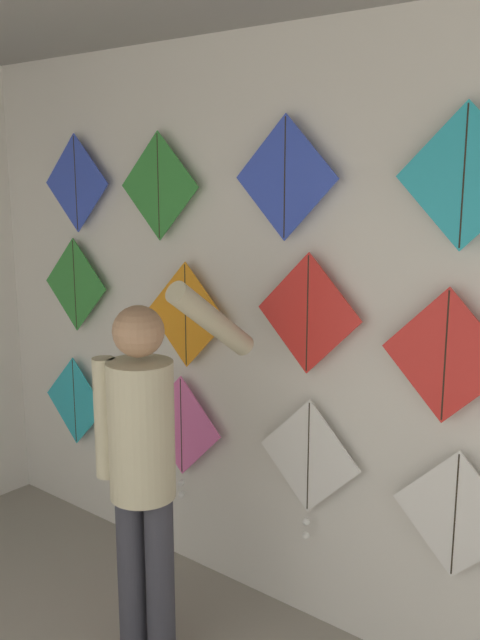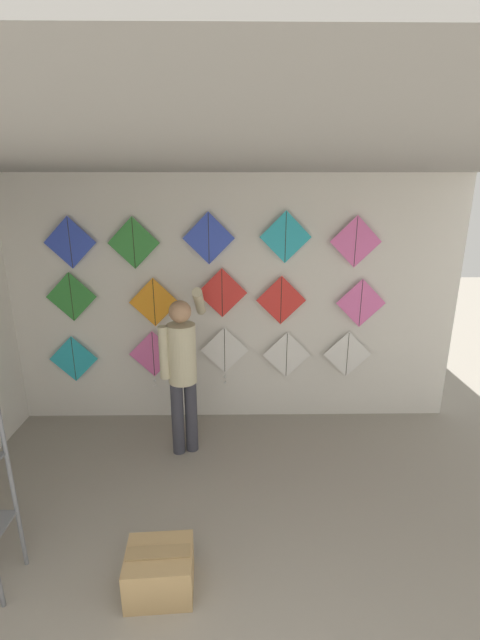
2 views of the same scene
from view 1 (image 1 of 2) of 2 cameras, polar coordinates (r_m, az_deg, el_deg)
The scene contains 14 objects.
back_panel at distance 3.33m, azimuth 5.48°, elevation -1.51°, with size 5.41×0.06×2.80m, color silver.
shopkeeper at distance 3.12m, azimuth -7.67°, elevation -10.65°, with size 0.42×0.66×1.74m.
kite_0 at distance 4.55m, azimuth -13.08°, elevation -6.33°, with size 0.55×0.01×0.55m.
kite_1 at distance 3.89m, azimuth -4.69°, elevation -8.76°, with size 0.55×0.04×0.69m.
kite_2 at distance 3.40m, azimuth 5.50°, elevation -11.21°, with size 0.55×0.04×0.69m.
kite_3 at distance 3.11m, azimuth 16.85°, elevation -14.69°, with size 0.55×0.01×0.55m.
kite_5 at distance 4.33m, azimuth -13.05°, elevation 2.76°, with size 0.55×0.01×0.55m.
kite_6 at distance 3.68m, azimuth -4.35°, elevation 0.40°, with size 0.55×0.01×0.55m.
kite_7 at distance 3.20m, azimuth 5.45°, elevation 0.50°, with size 0.55×0.01×0.55m.
kite_8 at distance 2.92m, azimuth 16.13°, elevation -2.80°, with size 0.55×0.01×0.55m.
kite_10 at distance 4.24m, azimuth -12.98°, elevation 10.61°, with size 0.55×0.01×0.55m.
kite_11 at distance 3.73m, azimuth -6.52°, elevation 10.58°, with size 0.55×0.01×0.55m.
kite_12 at distance 3.21m, azimuth 3.63°, elevation 11.26°, with size 0.55×0.01×0.55m.
kite_13 at distance 2.81m, azimuth 17.50°, elevation 10.87°, with size 0.55×0.01×0.55m.
Camera 1 is at (1.79, 1.10, 2.18)m, focal length 40.00 mm.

